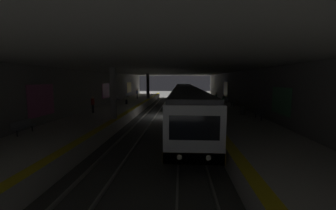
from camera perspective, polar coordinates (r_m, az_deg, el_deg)
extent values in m
plane|color=#42423F|center=(26.86, -0.10, -3.02)|extent=(120.00, 120.00, 0.00)
cube|color=gray|center=(26.84, 6.14, -2.90)|extent=(60.00, 0.09, 0.16)
cube|color=gray|center=(26.80, 3.06, -2.88)|extent=(60.00, 0.09, 0.16)
cube|color=gray|center=(26.98, -3.25, -2.82)|extent=(60.00, 0.09, 0.16)
cube|color=gray|center=(27.18, -6.27, -2.78)|extent=(60.00, 0.09, 0.16)
cube|color=beige|center=(27.19, 13.82, -1.98)|extent=(60.00, 5.30, 1.05)
cube|color=yellow|center=(26.79, 8.90, -0.85)|extent=(60.00, 0.60, 0.01)
cube|color=beige|center=(27.94, -13.64, -1.75)|extent=(60.00, 5.30, 1.05)
cube|color=yellow|center=(27.28, -8.95, -0.72)|extent=(60.00, 0.60, 0.01)
cube|color=slate|center=(27.63, 19.88, 2.70)|extent=(60.00, 0.50, 5.60)
cube|color=#4CA566|center=(18.45, 27.60, 1.01)|extent=(3.04, 0.06, 2.03)
cube|color=gold|center=(37.83, 14.93, 4.06)|extent=(2.85, 0.06, 2.39)
cube|color=slate|center=(28.69, -19.32, 2.85)|extent=(60.00, 0.50, 5.60)
cube|color=#BF4C8C|center=(19.40, -30.36, 1.09)|extent=(3.14, 0.06, 2.44)
cube|color=#BF4C8C|center=(32.49, -16.04, 3.64)|extent=(2.84, 0.06, 2.09)
cube|color=gold|center=(46.19, -10.18, 4.62)|extent=(3.57, 0.06, 2.10)
cube|color=beige|center=(26.51, -0.11, 9.43)|extent=(60.00, 19.40, 0.40)
cylinder|color=gray|center=(19.70, -14.23, 2.97)|extent=(0.56, 0.56, 4.55)
cylinder|color=gray|center=(39.61, -5.31, 4.91)|extent=(0.56, 0.56, 4.55)
cube|color=silver|center=(19.02, 5.15, -0.81)|extent=(18.85, 2.80, 2.70)
cube|color=#B27F0F|center=(19.19, 5.12, -3.98)|extent=(18.85, 2.82, 0.56)
cube|color=black|center=(18.98, 5.16, 0.24)|extent=(17.34, 2.83, 0.90)
cube|color=#47474C|center=(18.88, 5.20, 3.62)|extent=(18.47, 2.58, 0.24)
cube|color=black|center=(14.25, 5.75, -9.61)|extent=(2.20, 1.64, 0.76)
cube|color=black|center=(24.37, 4.73, -2.76)|extent=(2.20, 1.64, 0.76)
cube|color=black|center=(9.66, 6.94, -6.04)|extent=(0.04, 2.24, 1.10)
cylinder|color=silver|center=(10.10, 10.62, -13.52)|extent=(0.04, 0.24, 0.24)
cylinder|color=silver|center=(10.02, 3.01, -13.58)|extent=(0.04, 0.24, 0.24)
cube|color=silver|center=(38.38, 4.24, 2.97)|extent=(18.85, 2.80, 2.70)
cube|color=#B27F0F|center=(38.47, 4.23, 1.38)|extent=(18.85, 2.82, 0.56)
cube|color=black|center=(38.36, 4.25, 3.50)|extent=(17.34, 2.83, 0.90)
cube|color=#47474C|center=(38.31, 4.26, 5.17)|extent=(18.47, 2.58, 0.24)
cube|color=black|center=(33.36, 4.36, -0.21)|extent=(2.20, 1.64, 0.76)
cube|color=black|center=(43.67, 4.12, 1.42)|extent=(2.20, 1.64, 0.76)
cylinder|color=#262628|center=(20.04, 23.35, -3.26)|extent=(0.08, 0.08, 0.42)
cylinder|color=#262628|center=(21.30, 22.11, -2.64)|extent=(0.08, 0.08, 0.42)
cube|color=gray|center=(20.63, 22.74, -2.26)|extent=(1.70, 0.44, 0.08)
cube|color=gray|center=(20.68, 23.34, -1.70)|extent=(1.70, 0.06, 0.40)
cylinder|color=#262628|center=(29.11, 16.94, -0.06)|extent=(0.08, 0.08, 0.42)
cylinder|color=#262628|center=(30.43, 16.34, 0.24)|extent=(0.08, 0.08, 0.42)
cube|color=gray|center=(29.74, 16.65, 0.57)|extent=(1.70, 0.44, 0.08)
cube|color=gray|center=(29.78, 17.08, 0.95)|extent=(1.70, 0.06, 0.40)
cylinder|color=#262628|center=(33.38, 15.18, 0.83)|extent=(0.08, 0.08, 0.42)
cylinder|color=#262628|center=(34.70, 14.72, 1.06)|extent=(0.08, 0.08, 0.42)
cube|color=gray|center=(34.02, 14.96, 1.36)|extent=(1.70, 0.44, 0.08)
cube|color=gray|center=(34.04, 15.33, 1.69)|extent=(1.70, 0.06, 0.40)
cylinder|color=#262628|center=(16.32, -34.95, -6.10)|extent=(0.08, 0.08, 0.42)
cylinder|color=#262628|center=(17.38, -32.17, -5.20)|extent=(0.08, 0.08, 0.42)
cube|color=gray|center=(16.80, -33.57, -4.80)|extent=(1.70, 0.44, 0.08)
cube|color=gray|center=(16.89, -34.21, -4.09)|extent=(1.70, 0.06, 0.40)
cylinder|color=#262628|center=(34.94, -13.38, 1.13)|extent=(0.08, 0.08, 0.42)
cylinder|color=#262628|center=(36.24, -12.77, 1.34)|extent=(0.08, 0.08, 0.42)
cube|color=gray|center=(35.57, -13.08, 1.64)|extent=(1.70, 0.44, 0.08)
cube|color=gray|center=(35.62, -13.43, 1.96)|extent=(1.70, 0.06, 0.40)
cylinder|color=#262628|center=(41.39, -10.72, 2.03)|extent=(0.08, 0.08, 0.42)
cylinder|color=#262628|center=(42.70, -10.28, 2.18)|extent=(0.08, 0.08, 0.42)
cube|color=gray|center=(42.03, -10.51, 2.45)|extent=(1.70, 0.44, 0.08)
cube|color=gray|center=(42.07, -10.80, 2.72)|extent=(1.70, 0.06, 0.40)
cylinder|color=#292929|center=(39.75, -8.15, 2.23)|extent=(0.16, 0.16, 0.88)
cylinder|color=#292929|center=(39.94, -8.09, 2.25)|extent=(0.16, 0.16, 0.88)
cube|color=#284C93|center=(39.80, -8.14, 3.33)|extent=(0.36, 0.22, 0.63)
cylinder|color=#284C93|center=(39.55, -8.21, 3.23)|extent=(0.10, 0.10, 0.59)
cylinder|color=#284C93|center=(40.04, -8.07, 3.28)|extent=(0.10, 0.10, 0.59)
sphere|color=tan|center=(39.77, -8.15, 3.95)|extent=(0.24, 0.24, 0.24)
cylinder|color=#363636|center=(31.88, 12.61, 0.98)|extent=(0.16, 0.16, 0.81)
cylinder|color=#363636|center=(32.08, 12.55, 1.02)|extent=(0.16, 0.16, 0.81)
cube|color=#2D754C|center=(31.92, 12.61, 2.23)|extent=(0.36, 0.22, 0.57)
cylinder|color=#2D754C|center=(31.68, 12.68, 2.10)|extent=(0.10, 0.10, 0.54)
cylinder|color=#2D754C|center=(32.17, 12.54, 2.17)|extent=(0.10, 0.10, 0.54)
sphere|color=tan|center=(31.89, 12.63, 2.93)|extent=(0.22, 0.22, 0.22)
cylinder|color=black|center=(23.94, -19.25, -0.98)|extent=(0.16, 0.16, 0.89)
cylinder|color=black|center=(24.12, -19.06, -0.92)|extent=(0.16, 0.16, 0.89)
cube|color=maroon|center=(23.95, -19.22, 0.85)|extent=(0.36, 0.22, 0.63)
cylinder|color=maroon|center=(23.72, -19.45, 0.67)|extent=(0.10, 0.10, 0.60)
cylinder|color=maroon|center=(24.18, -18.99, 0.79)|extent=(0.10, 0.10, 0.60)
sphere|color=tan|center=(23.91, -19.26, 1.89)|extent=(0.24, 0.24, 0.24)
cylinder|color=#464646|center=(28.69, 14.39, 0.31)|extent=(0.16, 0.16, 0.80)
cylinder|color=#464646|center=(28.88, 14.32, 0.35)|extent=(0.16, 0.16, 0.80)
cube|color=#2D754C|center=(28.72, 14.40, 1.68)|extent=(0.36, 0.22, 0.56)
cylinder|color=#2D754C|center=(28.48, 14.49, 1.54)|extent=(0.10, 0.10, 0.54)
cylinder|color=#2D754C|center=(28.97, 14.30, 1.62)|extent=(0.10, 0.10, 0.54)
sphere|color=tan|center=(28.69, 14.42, 2.46)|extent=(0.22, 0.22, 0.22)
cube|color=black|center=(31.56, -10.88, 0.82)|extent=(0.36, 0.21, 0.64)
cylinder|color=#333333|center=(31.52, -10.90, 1.67)|extent=(0.02, 0.02, 0.30)
cylinder|color=#595B5E|center=(22.91, 19.04, -1.35)|extent=(0.44, 0.44, 0.85)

